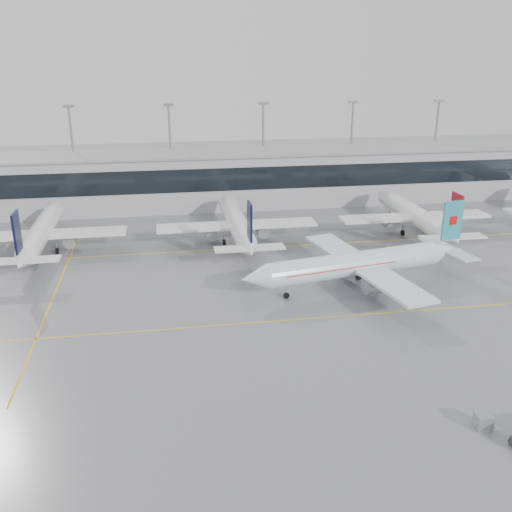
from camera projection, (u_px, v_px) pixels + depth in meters
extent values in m
plane|color=slate|center=(271.00, 321.00, 76.05)|extent=(320.00, 320.00, 0.00)
cube|color=yellow|center=(271.00, 321.00, 76.05)|extent=(120.00, 0.25, 0.01)
cube|color=yellow|center=(240.00, 248.00, 103.87)|extent=(120.00, 0.25, 0.01)
cube|color=yellow|center=(55.00, 292.00, 85.35)|extent=(0.25, 60.00, 0.01)
cube|color=#AAAAAE|center=(221.00, 179.00, 131.49)|extent=(180.00, 15.00, 12.00)
cube|color=black|center=(224.00, 180.00, 123.98)|extent=(180.00, 0.20, 5.00)
cube|color=gray|center=(220.00, 152.00, 129.37)|extent=(182.00, 16.00, 0.40)
cylinder|color=gray|center=(74.00, 157.00, 130.27)|extent=(0.50, 0.50, 22.00)
cube|color=gray|center=(68.00, 106.00, 126.41)|extent=(2.40, 1.00, 0.60)
cylinder|color=gray|center=(171.00, 154.00, 133.65)|extent=(0.50, 0.50, 22.00)
cube|color=gray|center=(168.00, 105.00, 129.79)|extent=(2.40, 1.00, 0.60)
cylinder|color=gray|center=(263.00, 152.00, 137.03)|extent=(0.50, 0.50, 22.00)
cube|color=gray|center=(263.00, 103.00, 133.17)|extent=(2.40, 1.00, 0.60)
cylinder|color=gray|center=(351.00, 149.00, 140.41)|extent=(0.50, 0.50, 22.00)
cube|color=gray|center=(353.00, 102.00, 136.56)|extent=(2.40, 1.00, 0.60)
cylinder|color=gray|center=(434.00, 147.00, 143.80)|extent=(0.50, 0.50, 22.00)
cube|color=gray|center=(439.00, 101.00, 139.94)|extent=(2.40, 1.00, 0.60)
cylinder|color=white|center=(354.00, 264.00, 85.44)|extent=(28.25, 9.09, 3.68)
cone|color=white|center=(254.00, 278.00, 80.12)|extent=(4.64, 4.39, 3.68)
cone|color=white|center=(447.00, 251.00, 91.02)|extent=(6.21, 4.70, 3.68)
cube|color=white|center=(363.00, 265.00, 86.07)|extent=(10.84, 30.80, 0.45)
cube|color=white|center=(448.00, 249.00, 90.99)|extent=(5.03, 12.02, 0.25)
cube|color=teal|center=(452.00, 221.00, 89.46)|extent=(3.60, 1.05, 6.28)
cylinder|color=gray|center=(376.00, 286.00, 82.20)|extent=(3.94, 2.76, 2.10)
cylinder|color=gray|center=(344.00, 264.00, 90.64)|extent=(3.94, 2.76, 2.10)
cylinder|color=gray|center=(287.00, 290.00, 82.68)|extent=(0.20, 0.20, 1.61)
cylinder|color=black|center=(286.00, 295.00, 82.96)|extent=(0.94, 0.47, 0.90)
cylinder|color=gray|center=(377.00, 284.00, 84.85)|extent=(0.24, 0.24, 1.61)
cylinder|color=black|center=(376.00, 288.00, 85.13)|extent=(1.17, 0.66, 1.10)
cylinder|color=gray|center=(359.00, 272.00, 89.42)|extent=(0.24, 0.24, 1.61)
cylinder|color=black|center=(359.00, 276.00, 89.70)|extent=(1.17, 0.66, 1.10)
cube|color=#B70F0F|center=(452.00, 220.00, 89.44)|extent=(1.46, 0.71, 1.40)
cube|color=#B70F0F|center=(337.00, 265.00, 84.38)|extent=(18.38, 7.16, 0.12)
cylinder|color=white|center=(42.00, 230.00, 101.83)|extent=(3.59, 27.36, 3.59)
cone|color=white|center=(56.00, 207.00, 116.36)|extent=(3.59, 4.00, 3.59)
cone|color=white|center=(22.00, 262.00, 86.55)|extent=(3.59, 5.60, 3.59)
cube|color=white|center=(41.00, 235.00, 100.57)|extent=(29.64, 5.00, 0.45)
cube|color=white|center=(21.00, 260.00, 86.26)|extent=(11.40, 2.80, 0.25)
cube|color=black|center=(17.00, 232.00, 84.52)|extent=(0.35, 3.60, 6.12)
cylinder|color=gray|center=(14.00, 243.00, 100.81)|extent=(2.10, 3.60, 2.10)
cylinder|color=gray|center=(70.00, 240.00, 102.29)|extent=(2.10, 3.60, 2.10)
cylinder|color=gray|center=(54.00, 226.00, 112.61)|extent=(0.20, 0.20, 1.56)
cylinder|color=black|center=(54.00, 230.00, 112.87)|extent=(0.30, 0.90, 0.90)
cylinder|color=gray|center=(26.00, 248.00, 99.95)|extent=(0.24, 0.24, 1.56)
cylinder|color=black|center=(26.00, 252.00, 100.22)|extent=(0.45, 1.10, 1.10)
cylinder|color=gray|center=(57.00, 247.00, 100.75)|extent=(0.24, 0.24, 1.56)
cylinder|color=black|center=(57.00, 251.00, 101.02)|extent=(0.45, 1.10, 1.10)
cylinder|color=white|center=(236.00, 221.00, 107.20)|extent=(3.59, 27.36, 3.59)
cone|color=white|center=(226.00, 200.00, 121.74)|extent=(3.59, 4.00, 3.59)
cone|color=white|center=(249.00, 249.00, 91.92)|extent=(3.59, 5.60, 3.59)
cube|color=white|center=(237.00, 225.00, 105.95)|extent=(29.64, 5.00, 0.45)
cube|color=white|center=(250.00, 248.00, 91.64)|extent=(11.40, 2.80, 0.25)
cube|color=black|center=(250.00, 221.00, 89.90)|extent=(0.35, 3.60, 6.12)
cylinder|color=gray|center=(211.00, 233.00, 106.19)|extent=(2.10, 3.60, 2.10)
cylinder|color=gray|center=(262.00, 231.00, 107.66)|extent=(2.10, 3.60, 2.10)
cylinder|color=gray|center=(229.00, 218.00, 117.99)|extent=(0.20, 0.20, 1.56)
cylinder|color=black|center=(230.00, 222.00, 118.25)|extent=(0.30, 0.90, 0.90)
cylinder|color=gray|center=(224.00, 238.00, 105.33)|extent=(0.24, 0.24, 1.56)
cylinder|color=black|center=(224.00, 242.00, 105.60)|extent=(0.45, 1.10, 1.10)
cylinder|color=gray|center=(252.00, 237.00, 106.13)|extent=(0.24, 0.24, 1.56)
cylinder|color=black|center=(252.00, 241.00, 106.40)|extent=(0.45, 1.10, 1.10)
cylinder|color=white|center=(411.00, 213.00, 112.58)|extent=(3.59, 27.36, 3.59)
cone|color=white|center=(382.00, 194.00, 127.12)|extent=(3.59, 4.00, 3.59)
cone|color=white|center=(452.00, 238.00, 97.30)|extent=(3.59, 5.60, 3.59)
cube|color=white|center=(414.00, 217.00, 111.33)|extent=(29.64, 5.00, 0.45)
cube|color=white|center=(452.00, 237.00, 97.02)|extent=(11.40, 2.80, 0.25)
cube|color=maroon|center=(456.00, 211.00, 95.27)|extent=(0.35, 3.60, 6.12)
cylinder|color=gray|center=(390.00, 224.00, 111.57)|extent=(2.10, 3.60, 2.10)
cylinder|color=gray|center=(435.00, 222.00, 113.04)|extent=(2.10, 3.60, 2.10)
cylinder|color=gray|center=(390.00, 211.00, 123.36)|extent=(0.20, 0.20, 1.56)
cylinder|color=black|center=(390.00, 214.00, 123.63)|extent=(0.30, 0.90, 0.90)
cylinder|color=gray|center=(403.00, 229.00, 110.71)|extent=(0.24, 0.24, 1.56)
cylinder|color=black|center=(403.00, 233.00, 110.98)|extent=(0.45, 1.10, 1.10)
cylinder|color=gray|center=(428.00, 228.00, 111.51)|extent=(0.24, 0.24, 1.56)
cylinder|color=black|center=(428.00, 231.00, 111.78)|extent=(0.45, 1.10, 1.10)
cylinder|color=black|center=(512.00, 441.00, 52.36)|extent=(0.67, 0.24, 0.67)
cube|color=gray|center=(483.00, 422.00, 54.36)|extent=(1.64, 1.54, 1.52)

